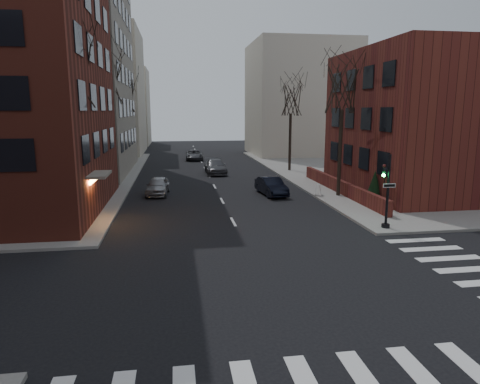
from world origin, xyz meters
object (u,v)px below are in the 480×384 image
object	(u,v)px
tree_left_a	(74,74)
streetlamp_near	(110,140)
tree_right_a	(343,88)
tree_right_b	(291,99)
tree_left_b	(106,80)
car_lane_silver	(158,186)
traffic_signal	(386,196)
sandwich_board	(318,190)
car_lane_gray	(215,167)
car_lane_far	(194,155)
parked_sedan	(271,186)
evergreen_shrub	(375,186)
tree_left_c	(125,96)
streetlamp_far	(134,129)

from	to	relation	value
tree_left_a	streetlamp_near	distance (m)	9.07
tree_right_a	tree_right_b	bearing A→B (deg)	90.00
tree_left_b	car_lane_silver	world-z (taller)	tree_left_b
tree_left_a	car_lane_silver	size ratio (longest dim) A/B	2.56
streetlamp_near	car_lane_silver	bearing A→B (deg)	-14.81
traffic_signal	sandwich_board	bearing A→B (deg)	93.93
car_lane_gray	car_lane_far	bearing A→B (deg)	96.57
tree_right_a	car_lane_far	distance (m)	28.91
streetlamp_near	parked_sedan	xyz separation A→B (m)	(12.20, -2.40, -3.55)
sandwich_board	evergreen_shrub	xyz separation A→B (m)	(3.00, -3.06, 0.70)
streetlamp_near	tree_right_a	bearing A→B (deg)	-13.24
tree_left_c	parked_sedan	xyz separation A→B (m)	(12.80, -20.40, -7.34)
car_lane_far	traffic_signal	bearing A→B (deg)	-74.75
tree_left_c	evergreen_shrub	distance (m)	32.02
tree_left_b	car_lane_silver	xyz separation A→B (m)	(4.13, -4.93, -8.23)
evergreen_shrub	parked_sedan	bearing A→B (deg)	145.06
traffic_signal	tree_left_c	size ratio (longest dim) A/B	0.41
tree_right_b	streetlamp_near	world-z (taller)	tree_right_b
car_lane_far	sandwich_board	xyz separation A→B (m)	(8.10, -26.00, -0.08)
tree_right_b	evergreen_shrub	distance (m)	18.01
streetlamp_near	sandwich_board	world-z (taller)	streetlamp_near
traffic_signal	parked_sedan	size ratio (longest dim) A/B	0.96
streetlamp_near	tree_left_a	bearing A→B (deg)	-94.29
car_lane_silver	streetlamp_far	bearing A→B (deg)	103.91
sandwich_board	streetlamp_far	bearing A→B (deg)	142.87
traffic_signal	car_lane_silver	distance (m)	17.50
traffic_signal	evergreen_shrub	world-z (taller)	traffic_signal
streetlamp_far	car_lane_gray	distance (m)	14.24
traffic_signal	streetlamp_far	distance (m)	36.81
tree_right_a	tree_left_a	bearing A→B (deg)	-167.20
traffic_signal	tree_left_c	xyz separation A→B (m)	(-16.74, 31.01, 6.12)
tree_left_c	car_lane_far	distance (m)	11.68
tree_right_b	car_lane_gray	distance (m)	10.55
car_lane_silver	car_lane_far	bearing A→B (deg)	84.86
tree_left_c	car_lane_far	world-z (taller)	tree_left_c
tree_right_b	streetlamp_far	bearing A→B (deg)	149.53
traffic_signal	sandwich_board	distance (m)	9.38
tree_left_a	car_lane_silver	bearing A→B (deg)	59.70
parked_sedan	car_lane_silver	world-z (taller)	parked_sedan
tree_right_b	streetlamp_near	size ratio (longest dim) A/B	1.46
tree_right_a	streetlamp_near	bearing A→B (deg)	166.76
car_lane_silver	sandwich_board	bearing A→B (deg)	-8.87
tree_left_a	sandwich_board	bearing A→B (deg)	14.82
tree_left_b	tree_right_a	xyz separation A→B (m)	(17.60, -8.00, -0.88)
tree_right_b	sandwich_board	distance (m)	15.50
car_lane_silver	car_lane_far	world-z (taller)	car_lane_silver
tree_right_b	car_lane_silver	distance (m)	18.67
tree_right_b	tree_right_a	bearing A→B (deg)	-90.00
car_lane_far	evergreen_shrub	distance (m)	31.11
tree_left_b	tree_left_c	world-z (taller)	tree_left_b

